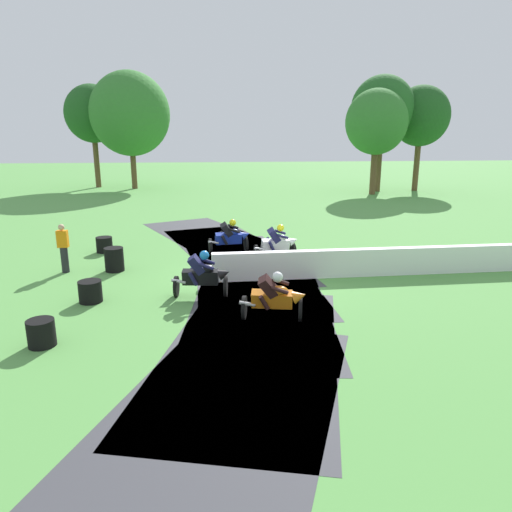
{
  "coord_description": "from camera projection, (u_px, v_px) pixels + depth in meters",
  "views": [
    {
      "loc": [
        -1.31,
        -14.05,
        4.54
      ],
      "look_at": [
        -0.0,
        -0.46,
        0.9
      ],
      "focal_mm": 32.76,
      "sensor_mm": 36.0,
      "label": 1
    }
  ],
  "objects": [
    {
      "name": "tire_stack_mid_b",
      "position": [
        114.0,
        259.0,
        15.65
      ],
      "size": [
        0.63,
        0.63,
        0.8
      ],
      "color": "black",
      "rests_on": "ground"
    },
    {
      "name": "track_asphalt",
      "position": [
        234.0,
        280.0,
        14.73
      ],
      "size": [
        6.94,
        22.5,
        0.01
      ],
      "color": "#3D3D42",
      "rests_on": "ground"
    },
    {
      "name": "tire_stack_far",
      "position": [
        104.0,
        245.0,
        18.12
      ],
      "size": [
        0.62,
        0.62,
        0.6
      ],
      "color": "black",
      "rests_on": "ground"
    },
    {
      "name": "tire_stack_mid_a",
      "position": [
        90.0,
        291.0,
        12.8
      ],
      "size": [
        0.63,
        0.63,
        0.6
      ],
      "color": "black",
      "rests_on": "ground"
    },
    {
      "name": "motorcycle_fourth_blue",
      "position": [
        230.0,
        237.0,
        17.94
      ],
      "size": [
        1.69,
        0.94,
        1.43
      ],
      "color": "black",
      "rests_on": "ground"
    },
    {
      "name": "tire_stack_near",
      "position": [
        41.0,
        333.0,
        10.16
      ],
      "size": [
        0.59,
        0.59,
        0.6
      ],
      "color": "black",
      "rests_on": "ground"
    },
    {
      "name": "tree_far_left",
      "position": [
        93.0,
        114.0,
        38.11
      ],
      "size": [
        4.44,
        4.44,
        8.31
      ],
      "color": "brown",
      "rests_on": "ground"
    },
    {
      "name": "tree_mid_rise",
      "position": [
        421.0,
        116.0,
        35.89
      ],
      "size": [
        4.36,
        4.36,
        8.02
      ],
      "color": "brown",
      "rests_on": "ground"
    },
    {
      "name": "tree_far_right",
      "position": [
        130.0,
        114.0,
        37.12
      ],
      "size": [
        6.29,
        6.29,
        9.23
      ],
      "color": "brown",
      "rests_on": "ground"
    },
    {
      "name": "track_marshal",
      "position": [
        64.0,
        248.0,
        15.4
      ],
      "size": [
        0.34,
        0.24,
        1.63
      ],
      "color": "#232328",
      "rests_on": "ground"
    },
    {
      "name": "motorcycle_trailing_white",
      "position": [
        277.0,
        243.0,
        16.91
      ],
      "size": [
        1.68,
        0.92,
        1.43
      ],
      "color": "black",
      "rests_on": "ground"
    },
    {
      "name": "tree_behind_barrier",
      "position": [
        376.0,
        122.0,
        33.79
      ],
      "size": [
        4.47,
        4.47,
        7.59
      ],
      "color": "brown",
      "rests_on": "ground"
    },
    {
      "name": "safety_barrier",
      "position": [
        402.0,
        261.0,
        15.28
      ],
      "size": [
        12.45,
        0.66,
        0.9
      ],
      "primitive_type": "cube",
      "rotation": [
        0.0,
        0.0,
        -1.54
      ],
      "color": "white",
      "rests_on": "ground"
    },
    {
      "name": "ground_plane",
      "position": [
        255.0,
        280.0,
        14.81
      ],
      "size": [
        120.0,
        120.0,
        0.0
      ],
      "primitive_type": "plane",
      "color": "#569947"
    },
    {
      "name": "tree_distant",
      "position": [
        382.0,
        109.0,
        35.29
      ],
      "size": [
        4.73,
        4.73,
        8.72
      ],
      "color": "brown",
      "rests_on": "ground"
    },
    {
      "name": "motorcycle_lead_orange",
      "position": [
        275.0,
        297.0,
        11.4
      ],
      "size": [
        1.7,
        1.02,
        1.43
      ],
      "color": "black",
      "rests_on": "ground"
    },
    {
      "name": "motorcycle_chase_black",
      "position": [
        203.0,
        275.0,
        13.08
      ],
      "size": [
        1.7,
        0.83,
        1.42
      ],
      "color": "black",
      "rests_on": "ground"
    }
  ]
}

